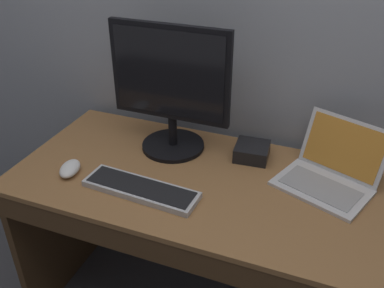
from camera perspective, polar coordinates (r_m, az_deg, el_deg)
desk at (r=1.68m, az=2.96°, el=-11.56°), size 1.53×0.68×0.76m
laptop_silver at (r=1.60m, az=18.12°, el=-3.54°), size 0.39×0.37×0.22m
external_monitor at (r=1.63m, az=-2.92°, el=7.41°), size 0.47×0.26×0.51m
wired_keyboard at (r=1.51m, az=-6.90°, el=-6.03°), size 0.43×0.15×0.02m
computer_mouse at (r=1.65m, az=-16.11°, el=-3.19°), size 0.10×0.13×0.04m
external_drive_box at (r=1.69m, az=8.07°, el=-0.99°), size 0.14×0.14×0.06m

